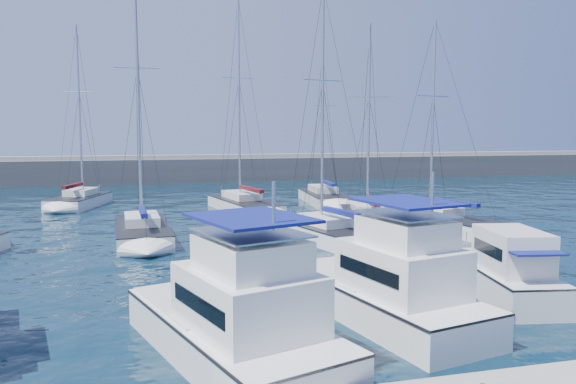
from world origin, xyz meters
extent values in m
plane|color=black|center=(0.00, 0.00, 0.00)|extent=(220.00, 220.00, 0.00)
cube|color=#424244|center=(0.00, 52.00, 1.00)|extent=(160.00, 6.00, 4.00)
cube|color=gray|center=(0.00, 52.00, 3.20)|extent=(160.00, 1.20, 0.50)
cube|color=white|center=(-4.96, -5.97, 0.40)|extent=(5.86, 9.25, 1.60)
cube|color=#262628|center=(-4.96, -5.97, 1.15)|extent=(5.92, 9.27, 0.08)
cube|color=white|center=(-4.65, -6.98, 2.00)|extent=(3.97, 4.69, 1.60)
cube|color=black|center=(-4.65, -6.98, 2.08)|extent=(3.78, 3.94, 0.45)
cube|color=white|center=(-4.58, -7.17, 3.25)|extent=(3.05, 3.37, 0.90)
cube|color=navy|center=(-4.58, -7.17, 4.25)|extent=(3.45, 3.84, 0.08)
cube|color=white|center=(0.66, -3.90, 0.40)|extent=(4.98, 9.17, 1.60)
cube|color=#262628|center=(0.66, -3.90, 1.15)|extent=(5.04, 9.18, 0.08)
cube|color=white|center=(0.89, -4.93, 2.00)|extent=(3.51, 4.52, 1.60)
cube|color=black|center=(0.89, -4.93, 2.08)|extent=(3.38, 3.74, 0.45)
cube|color=white|center=(0.94, -5.13, 3.25)|extent=(2.72, 3.22, 0.90)
cube|color=navy|center=(0.94, -5.13, 4.25)|extent=(3.07, 3.67, 0.08)
cube|color=silver|center=(6.39, -2.63, 0.40)|extent=(3.44, 6.95, 1.60)
cube|color=#262628|center=(6.39, -2.63, 1.15)|extent=(3.49, 6.96, 0.08)
cube|color=silver|center=(6.25, -3.43, 2.00)|extent=(2.47, 3.38, 1.60)
cube|color=black|center=(6.25, -3.43, 2.08)|extent=(2.40, 2.78, 0.45)
cube|color=navy|center=(6.03, -4.62, 2.30)|extent=(2.17, 2.32, 0.07)
cube|color=white|center=(-7.47, 12.41, 0.30)|extent=(3.38, 8.23, 1.30)
cube|color=#262628|center=(-7.47, 12.41, 0.93)|extent=(3.44, 8.23, 0.06)
cube|color=white|center=(-7.49, 12.91, 1.25)|extent=(2.11, 3.63, 0.55)
cylinder|color=silver|center=(-7.51, 13.22, 8.78)|extent=(0.18, 0.18, 14.65)
cylinder|color=silver|center=(-7.41, 11.20, 1.80)|extent=(0.31, 4.05, 0.12)
cube|color=navy|center=(-7.41, 11.10, 1.95)|extent=(0.52, 3.66, 0.28)
cube|color=white|center=(3.17, 9.34, 0.30)|extent=(4.74, 8.20, 1.30)
cube|color=#262628|center=(3.17, 9.34, 0.93)|extent=(4.80, 8.21, 0.06)
cube|color=white|center=(3.05, 9.81, 1.25)|extent=(2.67, 3.74, 0.55)
cylinder|color=silver|center=(2.98, 10.09, 8.15)|extent=(0.18, 0.18, 13.39)
cylinder|color=silver|center=(3.46, 8.22, 1.80)|extent=(1.08, 3.76, 0.12)
cube|color=navy|center=(3.49, 8.12, 1.95)|extent=(1.21, 3.45, 0.28)
cube|color=silver|center=(7.61, 13.86, 0.30)|extent=(5.24, 9.50, 1.30)
cube|color=#262628|center=(7.61, 13.86, 0.93)|extent=(5.30, 9.51, 0.06)
cube|color=silver|center=(7.75, 14.40, 1.25)|extent=(2.93, 4.32, 0.55)
cylinder|color=silver|center=(7.84, 14.73, 7.63)|extent=(0.18, 0.18, 12.36)
cylinder|color=silver|center=(7.28, 12.55, 1.80)|extent=(1.24, 4.39, 0.12)
cube|color=#4A0E15|center=(7.25, 12.45, 1.95)|extent=(1.35, 4.01, 0.28)
cube|color=white|center=(11.76, 11.75, 0.30)|extent=(4.96, 9.23, 1.30)
cube|color=#262628|center=(11.76, 11.75, 0.93)|extent=(5.02, 9.24, 0.06)
cube|color=white|center=(11.63, 12.28, 1.25)|extent=(2.79, 4.19, 0.55)
cylinder|color=silver|center=(11.55, 12.60, 7.62)|extent=(0.18, 0.18, 12.34)
cylinder|color=silver|center=(12.06, 10.47, 1.80)|extent=(1.14, 4.29, 0.12)
cube|color=navy|center=(12.09, 10.37, 1.95)|extent=(1.26, 3.92, 0.28)
cube|color=white|center=(-12.75, 29.46, 0.30)|extent=(5.12, 8.12, 1.30)
cube|color=#262628|center=(-12.75, 29.46, 0.93)|extent=(5.17, 8.14, 0.06)
cube|color=white|center=(-12.61, 29.91, 1.25)|extent=(2.85, 3.74, 0.55)
cylinder|color=silver|center=(-12.53, 30.18, 8.48)|extent=(0.18, 0.18, 14.07)
cylinder|color=silver|center=(-13.09, 28.37, 1.80)|extent=(1.24, 3.65, 0.12)
cube|color=#4A0E15|center=(-13.12, 28.28, 1.95)|extent=(1.35, 3.36, 0.28)
cube|color=silver|center=(0.59, 23.28, 0.30)|extent=(4.95, 9.91, 1.30)
cube|color=#262628|center=(0.59, 23.28, 0.93)|extent=(5.01, 9.92, 0.06)
cube|color=silver|center=(0.47, 23.86, 1.25)|extent=(2.81, 4.47, 0.55)
cylinder|color=silver|center=(0.40, 24.20, 9.25)|extent=(0.18, 0.18, 15.60)
cylinder|color=silver|center=(0.88, 21.88, 1.80)|extent=(1.07, 4.67, 0.12)
cube|color=#4A0E15|center=(0.90, 21.79, 1.95)|extent=(1.20, 4.25, 0.28)
cube|color=silver|center=(8.54, 26.63, 0.30)|extent=(3.68, 9.09, 1.30)
cube|color=#262628|center=(8.54, 26.63, 0.93)|extent=(3.74, 9.09, 0.06)
cube|color=silver|center=(8.58, 27.18, 1.25)|extent=(2.25, 4.03, 0.55)
cylinder|color=silver|center=(8.61, 27.51, 7.60)|extent=(0.18, 0.18, 12.30)
cylinder|color=silver|center=(8.44, 25.30, 1.80)|extent=(0.47, 4.44, 0.12)
cube|color=navy|center=(8.43, 25.20, 1.95)|extent=(0.66, 4.01, 0.28)
camera|label=1|loc=(-7.29, -21.62, 6.54)|focal=35.00mm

